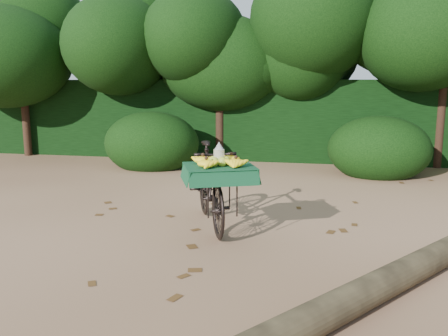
# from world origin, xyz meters

# --- Properties ---
(ground) EXTENTS (80.00, 80.00, 0.00)m
(ground) POSITION_xyz_m (0.00, 0.00, 0.00)
(ground) COLOR tan
(ground) RESTS_ON ground
(vendor_bicycle) EXTENTS (1.24, 1.86, 1.04)m
(vendor_bicycle) POSITION_xyz_m (-0.88, 0.55, 0.53)
(vendor_bicycle) COLOR black
(vendor_bicycle) RESTS_ON ground
(fallen_log) EXTENTS (2.35, 2.95, 0.25)m
(fallen_log) POSITION_xyz_m (0.81, -1.27, 0.13)
(fallen_log) COLOR brown
(fallen_log) RESTS_ON ground
(hedge_backdrop) EXTENTS (26.00, 1.80, 1.80)m
(hedge_backdrop) POSITION_xyz_m (0.00, 6.30, 0.90)
(hedge_backdrop) COLOR black
(hedge_backdrop) RESTS_ON ground
(tree_row) EXTENTS (14.50, 2.00, 4.00)m
(tree_row) POSITION_xyz_m (-0.65, 5.50, 2.00)
(tree_row) COLOR black
(tree_row) RESTS_ON ground
(bush_clumps) EXTENTS (8.80, 1.70, 0.90)m
(bush_clumps) POSITION_xyz_m (0.50, 4.30, 0.45)
(bush_clumps) COLOR black
(bush_clumps) RESTS_ON ground
(leaf_litter) EXTENTS (7.00, 7.30, 0.01)m
(leaf_litter) POSITION_xyz_m (0.00, 0.65, 0.01)
(leaf_litter) COLOR #503215
(leaf_litter) RESTS_ON ground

